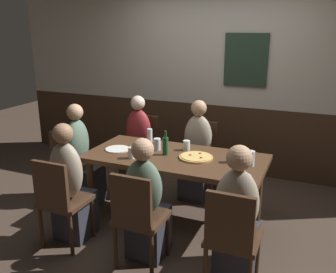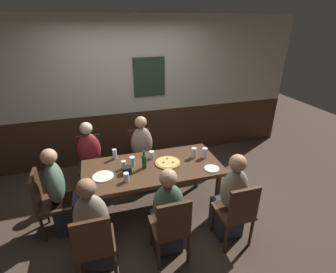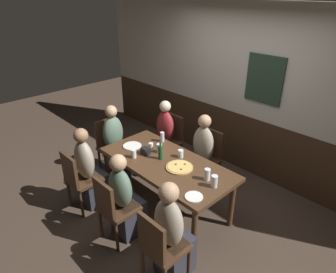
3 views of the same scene
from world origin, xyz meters
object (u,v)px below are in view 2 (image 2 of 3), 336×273
chair_left_near (94,243)px  beer_glass_half (124,165)px  person_left_far (91,165)px  pizza (168,163)px  highball_clear (205,154)px  plate_white_small (212,169)px  chair_head_west (48,200)px  tumbler_short (115,155)px  beer_glass_tall (194,153)px  chair_mid_near (171,226)px  person_head_west (62,197)px  beer_bottle_green (144,161)px  person_mid_far (143,158)px  chair_right_near (237,211)px  chair_mid_far (141,153)px  tumbler_water (132,162)px  person_left_near (94,231)px  pint_glass_stout (126,178)px  person_mid_near (167,217)px  dining_table (153,171)px  pint_glass_amber (152,155)px  person_right_near (230,202)px  chair_left_far (91,160)px  condiment_caddy (127,170)px

chair_left_near → beer_glass_half: (0.43, 0.90, 0.30)m
chair_left_near → person_left_far: size_ratio=0.75×
beer_glass_half → pizza: bearing=-3.9°
highball_clear → plate_white_small: highball_clear is taller
chair_left_near → chair_head_west: size_ratio=1.00×
tumbler_short → beer_glass_tall: bearing=-14.6°
chair_head_west → chair_mid_near: bearing=-32.5°
person_head_west → beer_bottle_green: (1.05, -0.01, 0.34)m
beer_glass_half → beer_bottle_green: size_ratio=0.43×
beer_glass_tall → beer_bottle_green: (-0.72, -0.07, 0.03)m
person_mid_far → chair_right_near: bearing=-62.4°
chair_mid_far → person_head_west: 1.44m
tumbler_water → beer_bottle_green: beer_bottle_green is taller
chair_left_near → beer_glass_tall: size_ratio=6.02×
person_left_near → highball_clear: bearing=24.2°
person_left_near → pizza: (1.01, 0.70, 0.26)m
person_left_far → pint_glass_stout: bearing=-65.3°
chair_mid_far → person_mid_far: 0.16m
chair_head_west → beer_glass_half: (0.96, 0.06, 0.30)m
person_mid_near → tumbler_short: person_mid_near is taller
chair_mid_far → dining_table: bearing=-90.0°
plate_white_small → tumbler_water: bearing=158.4°
pizza → chair_mid_far: bearing=104.6°
pint_glass_stout → beer_bottle_green: (0.27, 0.23, 0.05)m
chair_mid_far → beer_glass_half: 0.92m
beer_bottle_green → person_left_far: bearing=135.1°
chair_head_west → person_left_near: bearing=-52.4°
tumbler_short → pint_glass_amber: bearing=-14.7°
beer_glass_half → beer_glass_tall: bearing=0.6°
person_mid_far → person_left_far: bearing=-180.0°
chair_mid_far → person_right_near: person_right_near is taller
chair_left_near → person_head_west: person_head_west is taller
chair_left_near → person_left_near: bearing=90.0°
chair_left_far → person_left_near: bearing=-90.0°
chair_left_near → person_head_west: 0.92m
beer_glass_tall → pizza: bearing=-172.8°
tumbler_short → pint_glass_amber: (0.49, -0.13, -0.02)m
beer_bottle_green → chair_left_near: bearing=-129.5°
condiment_caddy → chair_right_near: bearing=-34.3°
person_head_west → person_mid_far: person_mid_far is taller
chair_left_far → highball_clear: (1.55, -0.83, 0.31)m
chair_right_near → person_left_near: size_ratio=0.75×
condiment_caddy → tumbler_short: bearing=105.0°
person_mid_far → pint_glass_amber: person_mid_far is taller
chair_left_far → tumbler_short: size_ratio=6.00×
chair_mid_near → pizza: (0.22, 0.86, 0.26)m
beer_glass_tall → pint_glass_stout: (-0.99, -0.30, -0.01)m
chair_right_near → person_head_west: bearing=156.7°
chair_head_west → pint_glass_stout: chair_head_west is taller
chair_right_near → person_head_west: 2.13m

